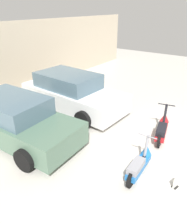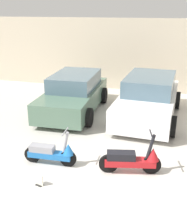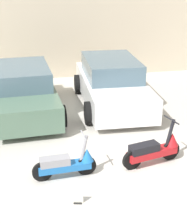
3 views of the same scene
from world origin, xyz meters
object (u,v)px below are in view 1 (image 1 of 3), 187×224
object	(u,v)px
scooter_front_left	(140,163)
placard_near_left_scooter	(176,183)
car_rear_center	(72,93)
scooter_front_right	(162,128)
car_rear_left	(16,120)

from	to	relation	value
scooter_front_left	placard_near_left_scooter	size ratio (longest dim) A/B	5.24
car_rear_center	placard_near_left_scooter	distance (m)	5.26
scooter_front_right	placard_near_left_scooter	distance (m)	2.21
scooter_front_right	car_rear_center	xyz separation A→B (m)	(-0.03, 3.81, 0.34)
car_rear_center	placard_near_left_scooter	xyz separation A→B (m)	(-1.89, -4.88, -0.59)
scooter_front_left	placard_near_left_scooter	xyz separation A→B (m)	(0.08, -0.90, -0.22)
car_rear_center	car_rear_left	bearing A→B (deg)	-85.11
scooter_front_right	placard_near_left_scooter	size ratio (longest dim) A/B	5.58
scooter_front_left	car_rear_center	xyz separation A→B (m)	(1.96, 3.97, 0.37)
scooter_front_left	scooter_front_right	world-z (taller)	scooter_front_right
car_rear_left	placard_near_left_scooter	world-z (taller)	car_rear_left
car_rear_left	car_rear_center	size ratio (longest dim) A/B	0.95
car_rear_left	scooter_front_left	bearing A→B (deg)	8.87
car_rear_center	placard_near_left_scooter	world-z (taller)	car_rear_center
scooter_front_right	car_rear_left	size ratio (longest dim) A/B	0.34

